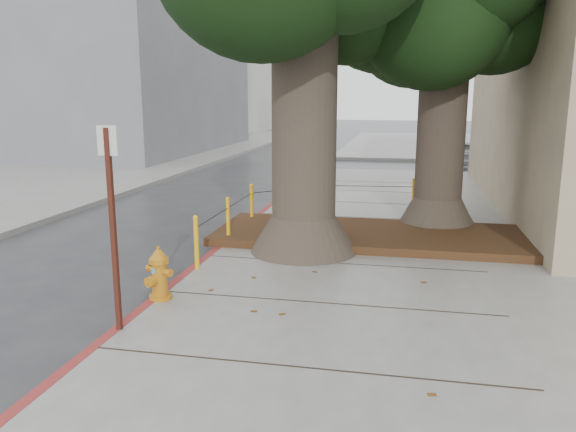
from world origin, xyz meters
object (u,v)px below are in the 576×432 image
signpost (112,218)px  car_dark (152,149)px  fire_hydrant (159,273)px  car_silver (465,154)px

signpost → car_dark: 21.15m
fire_hydrant → car_silver: bearing=94.9°
car_silver → car_dark: car_silver is taller
car_silver → car_dark: 14.67m
car_silver → fire_hydrant: bearing=168.3°
signpost → car_silver: 20.60m
fire_hydrant → car_dark: (-8.59, 18.18, 0.02)m
car_silver → car_dark: size_ratio=0.92×
signpost → fire_hydrant: bearing=88.1°
fire_hydrant → car_dark: car_dark is taller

